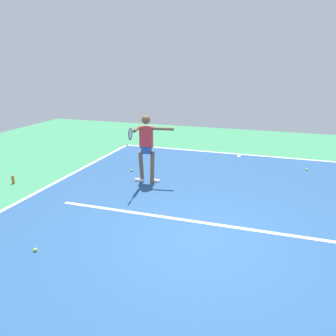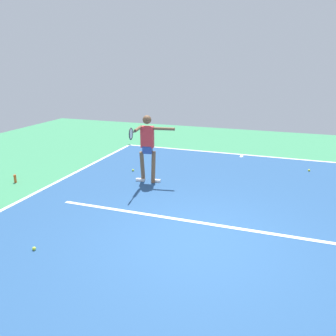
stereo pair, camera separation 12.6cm
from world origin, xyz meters
name	(u,v)px [view 1 (the left image)]	position (x,y,z in m)	size (l,w,h in m)	color
ground_plane	(199,240)	(0.00, 0.00, 0.00)	(22.39, 22.39, 0.00)	#388456
court_surface	(199,240)	(0.00, 0.00, 0.00)	(9.04, 12.90, 0.00)	navy
court_line_baseline_near	(240,154)	(0.00, -6.40, 0.00)	(9.04, 0.10, 0.01)	white
court_line_sideline_right	(6,208)	(4.47, 0.00, 0.00)	(0.10, 12.90, 0.01)	white
court_line_service	(207,223)	(0.00, -0.70, 0.00)	(6.78, 0.10, 0.01)	white
court_line_centre_mark	(239,156)	(0.00, -6.20, 0.00)	(0.10, 0.30, 0.01)	white
tennis_player	(146,144)	(2.09, -2.63, 1.08)	(1.09, 1.24, 1.85)	brown
tennis_ball_by_baseline	(132,170)	(2.89, -3.36, 0.03)	(0.07, 0.07, 0.07)	#C6E53D
tennis_ball_near_player	(307,170)	(-2.16, -5.12, 0.03)	(0.07, 0.07, 0.07)	yellow
tennis_ball_by_sideline	(35,250)	(2.63, 1.29, 0.03)	(0.07, 0.07, 0.07)	#C6E53D
water_bottle	(13,180)	(5.52, -1.38, 0.11)	(0.07, 0.07, 0.22)	#D84C1E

